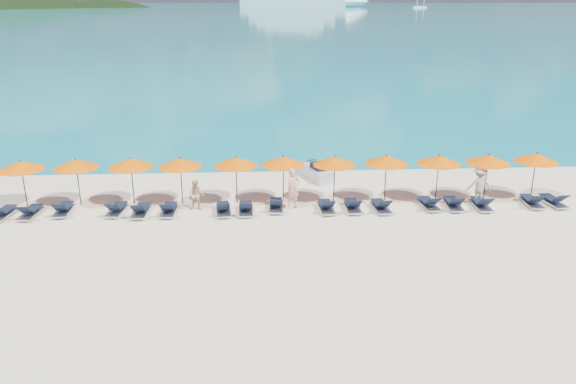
{
  "coord_description": "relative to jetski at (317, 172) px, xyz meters",
  "views": [
    {
      "loc": [
        -1.26,
        -20.15,
        9.26
      ],
      "look_at": [
        0.0,
        3.0,
        1.2
      ],
      "focal_mm": 35.0,
      "sensor_mm": 36.0,
      "label": 1
    }
  ],
  "objects": [
    {
      "name": "ground",
      "position": [
        -1.84,
        -8.56,
        -0.36
      ],
      "size": [
        1400.0,
        1400.0,
        0.0
      ],
      "primitive_type": "plane",
      "color": "beige"
    },
    {
      "name": "sea",
      "position": [
        -1.84,
        651.44,
        -0.36
      ],
      "size": [
        1600.0,
        1300.0,
        0.01
      ],
      "primitive_type": "cube",
      "color": "#1FA9B2",
      "rests_on": "ground"
    },
    {
      "name": "headland_small",
      "position": [
        -151.84,
        551.44,
        -35.36
      ],
      "size": [
        162.0,
        126.0,
        85.5
      ],
      "color": "black",
      "rests_on": "ground"
    },
    {
      "name": "sailboat_near",
      "position": [
        144.27,
        504.98,
        0.92
      ],
      "size": [
        6.8,
        2.27,
        12.47
      ],
      "color": "white",
      "rests_on": "ground"
    },
    {
      "name": "sailboat_far",
      "position": [
        153.5,
        515.27,
        0.72
      ],
      "size": [
        5.73,
        1.91,
        10.51
      ],
      "color": "white",
      "rests_on": "ground"
    },
    {
      "name": "jetski",
      "position": [
        0.0,
        0.0,
        0.0
      ],
      "size": [
        1.76,
        2.63,
        0.88
      ],
      "rotation": [
        0.0,
        0.0,
        0.37
      ],
      "color": "#B5B9CD",
      "rests_on": "ground"
    },
    {
      "name": "beachgoer_a",
      "position": [
        -1.55,
        -4.41,
        0.6
      ],
      "size": [
        0.84,
        0.76,
        1.92
      ],
      "primitive_type": "imported",
      "rotation": [
        0.0,
        0.0,
        0.55
      ],
      "color": "tan",
      "rests_on": "ground"
    },
    {
      "name": "beachgoer_b",
      "position": [
        -5.97,
        -4.42,
        0.36
      ],
      "size": [
        0.74,
        0.48,
        1.44
      ],
      "primitive_type": "imported",
      "rotation": [
        0.0,
        0.0,
        -0.12
      ],
      "color": "tan",
      "rests_on": "ground"
    },
    {
      "name": "beachgoer_c",
      "position": [
        7.22,
        -4.27,
        0.56
      ],
      "size": [
        1.19,
        0.56,
        1.84
      ],
      "primitive_type": "imported",
      "rotation": [
        0.0,
        0.0,
        3.13
      ],
      "color": "tan",
      "rests_on": "ground"
    },
    {
      "name": "umbrella_0",
      "position": [
        -13.93,
        -3.58,
        1.66
      ],
      "size": [
        2.1,
        2.1,
        2.28
      ],
      "color": "black",
      "rests_on": "ground"
    },
    {
      "name": "umbrella_1",
      "position": [
        -11.52,
        -3.41,
        1.66
      ],
      "size": [
        2.1,
        2.1,
        2.28
      ],
      "color": "black",
      "rests_on": "ground"
    },
    {
      "name": "umbrella_2",
      "position": [
        -9.03,
        -3.4,
        1.66
      ],
      "size": [
        2.1,
        2.1,
        2.28
      ],
      "color": "black",
      "rests_on": "ground"
    },
    {
      "name": "umbrella_3",
      "position": [
        -6.75,
        -3.47,
        1.66
      ],
      "size": [
        2.1,
        2.1,
        2.28
      ],
      "color": "black",
      "rests_on": "ground"
    },
    {
      "name": "umbrella_4",
      "position": [
        -4.17,
        -3.45,
        1.66
      ],
      "size": [
        2.1,
        2.1,
        2.28
      ],
      "color": "black",
      "rests_on": "ground"
    },
    {
      "name": "umbrella_5",
      "position": [
        -1.95,
        -3.43,
        1.66
      ],
      "size": [
        2.1,
        2.1,
        2.28
      ],
      "color": "black",
      "rests_on": "ground"
    },
    {
      "name": "umbrella_6",
      "position": [
        0.46,
        -3.55,
        1.66
      ],
      "size": [
        2.1,
        2.1,
        2.28
      ],
      "color": "black",
      "rests_on": "ground"
    },
    {
      "name": "umbrella_7",
      "position": [
        2.94,
        -3.51,
        1.66
      ],
      "size": [
        2.1,
        2.1,
        2.28
      ],
      "color": "black",
      "rests_on": "ground"
    },
    {
      "name": "umbrella_8",
      "position": [
        5.4,
        -3.66,
        1.66
      ],
      "size": [
        2.1,
        2.1,
        2.28
      ],
      "color": "black",
      "rests_on": "ground"
    },
    {
      "name": "umbrella_9",
      "position": [
        7.76,
        -3.68,
        1.66
      ],
      "size": [
        2.1,
        2.1,
        2.28
      ],
      "color": "black",
      "rests_on": "ground"
    },
    {
      "name": "umbrella_10",
      "position": [
        10.17,
        -3.55,
        1.66
      ],
      "size": [
        2.1,
        2.1,
        2.28
      ],
      "color": "black",
      "rests_on": "ground"
    },
    {
      "name": "lounger_0",
      "position": [
        -14.48,
        -4.88,
        -0.13
      ],
      "size": [
        0.78,
        1.75,
        0.66
      ],
      "rotation": [
        0.0,
        0.0,
        -0.1
      ],
      "color": "silver",
      "rests_on": "ground"
    },
    {
      "name": "lounger_1",
      "position": [
        -13.31,
        -4.84,
        -0.13
      ],
      "size": [
        0.73,
        1.74,
        0.66
      ],
      "rotation": [
        0.0,
        0.0,
        -0.06
      ],
      "color": "silver",
      "rests_on": "ground"
    },
    {
      "name": "lounger_2",
      "position": [
        -11.95,
        -4.58,
        -0.13
      ],
      "size": [
        0.68,
        1.72,
        0.66
      ],
      "rotation": [
        0.0,
        0.0,
        0.03
      ],
      "color": "silver",
      "rests_on": "ground"
    },
    {
      "name": "lounger_3",
      "position": [
        -9.55,
        -4.69,
        -0.13
      ],
      "size": [
        0.78,
        1.75,
        0.66
      ],
      "rotation": [
        0.0,
        0.0,
        -0.09
      ],
      "color": "silver",
      "rests_on": "ground"
    },
    {
      "name": "lounger_4",
      "position": [
        -8.43,
        -4.91,
        -0.13
      ],
      "size": [
        0.67,
        1.72,
        0.66
      ],
      "rotation": [
        0.0,
        0.0,
        -0.03
      ],
      "color": "silver",
      "rests_on": "ground"
    },
    {
      "name": "lounger_5",
      "position": [
        -7.19,
        -4.84,
        -0.13
      ],
      "size": [
        0.66,
        1.72,
        0.66
      ],
      "rotation": [
        0.0,
        0.0,
        -0.03
      ],
      "color": "silver",
      "rests_on": "ground"
    },
    {
      "name": "lounger_6",
      "position": [
        -4.74,
        -4.92,
        -0.13
      ],
      "size": [
        0.78,
        1.75,
        0.66
      ],
      "rotation": [
        0.0,
        0.0,
        0.09
      ],
      "color": "silver",
      "rests_on": "ground"
    },
    {
      "name": "lounger_7",
      "position": [
        -3.72,
        -4.92,
        -0.13
      ],
      "size": [
        0.67,
        1.72,
        0.66
      ],
      "rotation": [
        0.0,
        0.0,
        0.03
      ],
      "color": "silver",
      "rests_on": "ground"
    },
    {
      "name": "lounger_8",
      "position": [
        -2.34,
        -4.57,
        -0.13
      ],
      "size": [
        0.68,
        1.72,
        0.66
      ],
      "rotation": [
        0.0,
        0.0,
        -0.04
      ],
      "color": "silver",
      "rests_on": "ground"
    },
    {
      "name": "lounger_9",
      "position": [
        -0.05,
        -4.87,
        -0.13
      ],
      "size": [
        0.71,
        1.73,
        0.66
      ],
      "rotation": [
        0.0,
        0.0,
        0.06
      ],
      "color": "silver",
      "rests_on": "ground"
    },
    {
      "name": "lounger_10",
      "position": [
        1.17,
        -4.84,
        -0.13
      ],
      "size": [
        0.63,
        1.7,
        0.66
      ],
      "rotation": [
        0.0,
        0.0,
        0.01
      ],
      "color": "silver",
      "rests_on": "ground"
    },
    {
      "name": "lounger_11",
      "position": [
        2.45,
        -4.94,
        -0.13
      ],
      "size": [
        0.78,
        1.75,
        0.66
      ],
      "rotation": [
        0.0,
        0.0,
        0.09
      ],
      "color": "silver",
      "rests_on": "ground"
    },
    {
      "name": "lounger_12",
      "position": [
        4.75,
        -4.73,
        -0.13
      ],
      "size": [
        0.76,
        1.75,
        0.66
      ],
      "rotation": [
        0.0,
        0.0,
        0.08
      ],
      "color": "silver",
      "rests_on": "ground"
    },
    {
      "name": "lounger_13",
      "position": [
        5.88,
        -4.82,
        -0.13
      ],
      "size": [
        0.74,
        1.74,
        0.66
      ],
      "rotation": [
        0.0,
        0.0,
        -0.07
      ],
      "color": "silver",
      "rests_on": "ground"
    },
    {
      "name": "lounger_14",
      "position": [
        7.15,
        -4.91,
        -0.13
      ],
      "size": [
        0.65,
        1.71,
        0.66
      ],
      "rotation": [
        0.0,
        0.0,
        -0.02
      ],
      "color": "silver",
      "rests_on": "ground"
    },
    {
      "name": "lounger_15",
      "position": [
        9.65,
        -4.69,
        -0.13
      ],
      "size": [
        0.69,
        1.72,
        0.66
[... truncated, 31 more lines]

